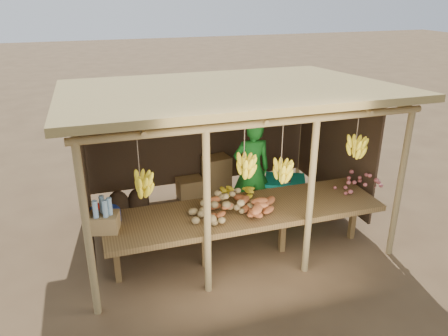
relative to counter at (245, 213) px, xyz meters
name	(u,v)px	position (x,y,z in m)	size (l,w,h in m)	color
ground	(224,226)	(0.00, 0.95, -0.74)	(60.00, 60.00, 0.00)	brown
stall_structure	(226,118)	(-0.02, 0.79, 1.16)	(4.70, 3.50, 2.43)	#967D4D
counter	(245,213)	(0.00, 0.00, 0.00)	(3.90, 1.05, 0.80)	brown
potato_heap	(229,202)	(-0.26, -0.07, 0.24)	(1.00, 0.60, 0.37)	olive
sweet_potato_heap	(242,202)	(-0.09, -0.12, 0.24)	(1.07, 0.64, 0.36)	#AE5A2C
onion_heap	(360,178)	(1.90, 0.10, 0.24)	(0.72, 0.43, 0.35)	#B65958
banana_pile	(239,186)	(0.05, 0.41, 0.23)	(0.52, 0.31, 0.34)	yellow
tomato_basin	(103,215)	(-1.90, 0.24, 0.16)	(0.45, 0.45, 0.24)	navy
bottle_box	(104,218)	(-1.90, 0.01, 0.24)	(0.42, 0.37, 0.46)	olive
vendor	(252,170)	(0.54, 1.13, 0.13)	(0.64, 0.42, 1.75)	#1B7C23
tarp_crate	(284,194)	(1.17, 1.15, -0.41)	(0.86, 0.81, 0.81)	brown
carton_stack	(208,180)	(0.07, 2.15, -0.41)	(1.02, 0.42, 0.75)	olive
burlap_sacks	(128,201)	(-1.44, 1.93, -0.52)	(0.72, 0.38, 0.51)	#402E1E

